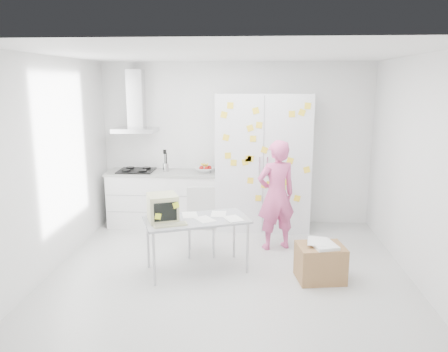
# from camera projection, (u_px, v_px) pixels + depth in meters

# --- Properties ---
(floor) EXTENTS (4.50, 4.00, 0.02)m
(floor) POSITION_uv_depth(u_px,v_px,m) (229.00, 268.00, 5.70)
(floor) COLOR silver
(floor) RESTS_ON ground
(walls) EXTENTS (4.52, 4.01, 2.70)m
(walls) POSITION_uv_depth(u_px,v_px,m) (232.00, 157.00, 6.11)
(walls) COLOR white
(walls) RESTS_ON ground
(ceiling) EXTENTS (4.50, 4.00, 0.02)m
(ceiling) POSITION_uv_depth(u_px,v_px,m) (230.00, 54.00, 5.13)
(ceiling) COLOR white
(ceiling) RESTS_ON walls
(counter_run) EXTENTS (1.84, 0.63, 1.28)m
(counter_run) POSITION_uv_depth(u_px,v_px,m) (164.00, 198.00, 7.33)
(counter_run) COLOR white
(counter_run) RESTS_ON ground
(range_hood) EXTENTS (0.70, 0.48, 1.01)m
(range_hood) POSITION_uv_depth(u_px,v_px,m) (136.00, 108.00, 7.18)
(range_hood) COLOR silver
(range_hood) RESTS_ON walls
(tall_cabinet) EXTENTS (1.50, 0.68, 2.20)m
(tall_cabinet) POSITION_uv_depth(u_px,v_px,m) (263.00, 162.00, 7.07)
(tall_cabinet) COLOR silver
(tall_cabinet) RESTS_ON ground
(person) EXTENTS (0.68, 0.57, 1.59)m
(person) POSITION_uv_depth(u_px,v_px,m) (276.00, 195.00, 6.22)
(person) COLOR #D8548E
(person) RESTS_ON ground
(desk) EXTENTS (1.43, 1.06, 1.02)m
(desk) POSITION_uv_depth(u_px,v_px,m) (175.00, 213.00, 5.42)
(desk) COLOR #9DA0A7
(desk) RESTS_ON ground
(chair) EXTENTS (0.46, 0.46, 0.92)m
(chair) POSITION_uv_depth(u_px,v_px,m) (201.00, 217.00, 6.13)
(chair) COLOR silver
(chair) RESTS_ON ground
(cardboard_box) EXTENTS (0.61, 0.52, 0.48)m
(cardboard_box) POSITION_uv_depth(u_px,v_px,m) (320.00, 262.00, 5.31)
(cardboard_box) COLOR #9A7043
(cardboard_box) RESTS_ON ground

